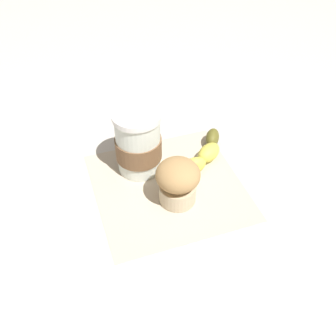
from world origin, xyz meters
The scene contains 5 objects.
ground_plane centered at (0.00, 0.00, 0.00)m, with size 3.00×3.00×0.00m, color beige.
paper_napkin centered at (0.00, 0.00, 0.00)m, with size 0.27×0.27×0.00m, color beige.
coffee_cup centered at (-0.05, 0.06, 0.06)m, with size 0.09×0.09×0.13m.
muffin centered at (0.01, -0.03, 0.05)m, with size 0.08×0.08×0.09m.
banana centered at (0.08, 0.07, 0.02)m, with size 0.09×0.13×0.03m.
Camera 1 is at (-0.03, -0.51, 0.52)m, focal length 42.00 mm.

